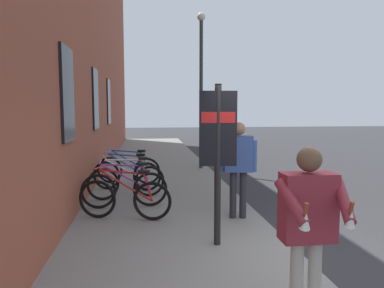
% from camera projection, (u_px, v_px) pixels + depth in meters
% --- Properties ---
extents(ground, '(60.00, 60.00, 0.00)m').
position_uv_depth(ground, '(252.00, 180.00, 10.89)').
color(ground, '#2D2D30').
extents(sidewalk_pavement, '(24.00, 3.50, 0.12)m').
position_uv_depth(sidewalk_pavement, '(158.00, 169.00, 12.51)').
color(sidewalk_pavement, gray).
rests_on(sidewalk_pavement, ground).
extents(station_facade, '(22.00, 0.65, 9.41)m').
position_uv_depth(station_facade, '(98.00, 36.00, 12.77)').
color(station_facade, brown).
rests_on(station_facade, ground).
extents(bicycle_end_of_row, '(0.62, 1.72, 0.97)m').
position_uv_depth(bicycle_end_of_row, '(125.00, 199.00, 6.67)').
color(bicycle_end_of_row, black).
rests_on(bicycle_end_of_row, sidewalk_pavement).
extents(bicycle_leaning_wall, '(0.48, 1.77, 0.97)m').
position_uv_depth(bicycle_leaning_wall, '(125.00, 189.00, 7.48)').
color(bicycle_leaning_wall, black).
rests_on(bicycle_leaning_wall, sidewalk_pavement).
extents(bicycle_under_window, '(0.56, 1.74, 0.97)m').
position_uv_depth(bicycle_under_window, '(127.00, 181.00, 8.24)').
color(bicycle_under_window, black).
rests_on(bicycle_under_window, sidewalk_pavement).
extents(bicycle_beside_lamp, '(0.64, 1.72, 0.97)m').
position_uv_depth(bicycle_beside_lamp, '(127.00, 175.00, 9.06)').
color(bicycle_beside_lamp, black).
rests_on(bicycle_beside_lamp, sidewalk_pavement).
extents(bicycle_far_end, '(0.62, 1.72, 0.97)m').
position_uv_depth(bicycle_far_end, '(129.00, 169.00, 9.84)').
color(bicycle_far_end, black).
rests_on(bicycle_far_end, sidewalk_pavement).
extents(transit_info_sign, '(0.14, 0.56, 2.40)m').
position_uv_depth(transit_info_sign, '(218.00, 139.00, 5.32)').
color(transit_info_sign, black).
rests_on(transit_info_sign, sidewalk_pavement).
extents(pedestrian_crossing_street, '(0.34, 0.67, 1.79)m').
position_uv_depth(pedestrian_crossing_street, '(238.00, 160.00, 6.69)').
color(pedestrian_crossing_street, '#26262D').
rests_on(pedestrian_crossing_street, sidewalk_pavement).
extents(tourist_with_hotdogs, '(0.57, 0.66, 1.71)m').
position_uv_depth(tourist_with_hotdogs, '(308.00, 218.00, 3.29)').
color(tourist_with_hotdogs, '#B2A599').
rests_on(tourist_with_hotdogs, sidewalk_pavement).
extents(street_lamp, '(0.28, 0.28, 5.19)m').
position_uv_depth(street_lamp, '(201.00, 77.00, 12.12)').
color(street_lamp, '#333338').
rests_on(street_lamp, sidewalk_pavement).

